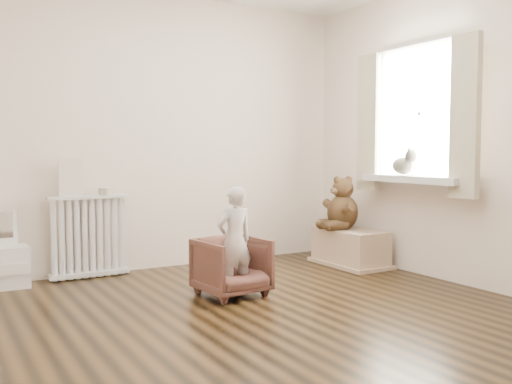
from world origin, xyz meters
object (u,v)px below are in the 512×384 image
toy_vanity (2,255)px  armchair (232,267)px  plush_cat (404,164)px  radiator (89,234)px  teddy_bear (343,197)px  toy_bench (350,245)px  child (235,241)px

toy_vanity → armchair: bearing=-37.5°
armchair → plush_cat: 1.87m
radiator → teddy_bear: (2.32, -0.64, 0.28)m
armchair → plush_cat: size_ratio=1.75×
toy_bench → plush_cat: 0.99m
toy_bench → teddy_bear: 0.48m
toy_vanity → toy_bench: toy_vanity is taller
child → teddy_bear: teddy_bear is taller
plush_cat → armchair: bearing=157.7°
radiator → plush_cat: size_ratio=2.57×
child → plush_cat: plush_cat is taller
toy_vanity → armchair: (1.51, -1.16, -0.05)m
radiator → armchair: (0.80, -1.19, -0.16)m
armchair → child: bearing=-95.9°
teddy_bear → plush_cat: 0.74m
child → plush_cat: size_ratio=2.92×
child → plush_cat: (1.70, -0.04, 0.57)m
toy_bench → toy_vanity: bearing=167.4°
radiator → plush_cat: (2.50, -1.28, 0.61)m
radiator → toy_bench: size_ratio=0.97×
radiator → teddy_bear: 2.43m
toy_vanity → plush_cat: (3.21, -1.25, 0.72)m
armchair → toy_vanity: bearing=136.5°
toy_vanity → plush_cat: size_ratio=2.19×
teddy_bear → plush_cat: plush_cat is taller
plush_cat → child: bearing=159.4°
child → teddy_bear: 1.65m
toy_bench → child: bearing=-161.5°
radiator → toy_bench: bearing=-16.8°
toy_bench → teddy_bear: size_ratio=1.47×
toy_vanity → child: 1.94m
armchair → teddy_bear: 1.67m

